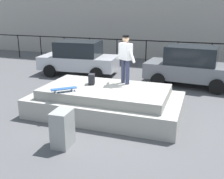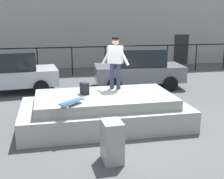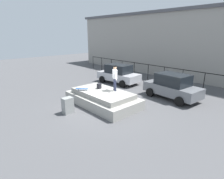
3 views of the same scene
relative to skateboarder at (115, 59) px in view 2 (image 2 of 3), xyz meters
name	(u,v)px [view 2 (image 2 of 3)]	position (x,y,z in m)	size (l,w,h in m)	color
ground_plane	(125,126)	(0.10, -0.96, -1.90)	(60.00, 60.00, 0.00)	#4C4C4F
concrete_ledge	(104,111)	(-0.48, -0.66, -1.47)	(5.01, 2.72, 0.94)	#9E9B93
skateboarder	(115,59)	(0.00, 0.00, 0.00)	(0.85, 0.56, 1.66)	#2D334C
skateboard	(72,102)	(-1.53, -1.57, -0.86)	(0.74, 0.70, 0.12)	#264C8C
backpack	(84,88)	(-1.06, -0.48, -0.78)	(0.28, 0.20, 0.36)	black
car_silver_sedan_near	(9,72)	(-3.79, 4.06, -1.01)	(4.21, 2.38, 1.78)	#B7B7BC
car_grey_sedan_mid	(139,68)	(1.97, 3.84, -0.99)	(4.16, 2.30, 1.81)	slate
utility_box	(112,142)	(-0.76, -3.10, -1.41)	(0.44, 0.60, 0.97)	gray
fence_row	(89,55)	(0.10, 7.17, -0.78)	(24.06, 0.06, 1.60)	black
warehouse_building	(78,12)	(0.10, 12.79, 1.58)	(33.67, 6.67, 6.95)	gray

